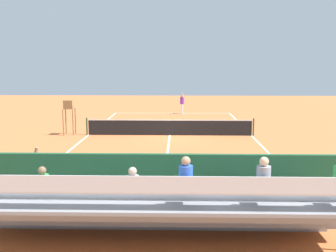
% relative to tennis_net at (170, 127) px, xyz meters
% --- Properties ---
extents(ground_plane, '(60.00, 60.00, 0.00)m').
position_rel_tennis_net_xyz_m(ground_plane, '(0.00, 0.00, -0.50)').
color(ground_plane, '#C66B38').
extents(court_line_markings, '(10.10, 22.20, 0.01)m').
position_rel_tennis_net_xyz_m(court_line_markings, '(0.00, -0.04, -0.50)').
color(court_line_markings, white).
rests_on(court_line_markings, ground).
extents(tennis_net, '(10.30, 0.10, 1.07)m').
position_rel_tennis_net_xyz_m(tennis_net, '(0.00, 0.00, 0.00)').
color(tennis_net, black).
rests_on(tennis_net, ground).
extents(backdrop_wall, '(18.00, 0.16, 2.00)m').
position_rel_tennis_net_xyz_m(backdrop_wall, '(0.00, 14.00, 0.50)').
color(backdrop_wall, '#235633').
rests_on(backdrop_wall, ground).
extents(bleacher_stand, '(9.06, 2.40, 2.48)m').
position_rel_tennis_net_xyz_m(bleacher_stand, '(-0.15, 15.37, 0.45)').
color(bleacher_stand, gray).
rests_on(bleacher_stand, ground).
extents(umpire_chair, '(0.67, 0.67, 2.14)m').
position_rel_tennis_net_xyz_m(umpire_chair, '(6.20, -0.05, 0.81)').
color(umpire_chair, olive).
rests_on(umpire_chair, ground).
extents(courtside_bench, '(1.80, 0.40, 0.93)m').
position_rel_tennis_net_xyz_m(courtside_bench, '(-2.30, 13.27, 0.06)').
color(courtside_bench, '#33383D').
rests_on(courtside_bench, ground).
extents(equipment_bag, '(0.90, 0.36, 0.36)m').
position_rel_tennis_net_xyz_m(equipment_bag, '(-0.71, 13.40, -0.32)').
color(equipment_bag, '#334C8C').
rests_on(equipment_bag, ground).
extents(tennis_player, '(0.36, 0.53, 1.93)m').
position_rel_tennis_net_xyz_m(tennis_player, '(-0.84, -10.60, 0.51)').
color(tennis_player, white).
rests_on(tennis_player, ground).
extents(tennis_racket, '(0.37, 0.59, 0.03)m').
position_rel_tennis_net_xyz_m(tennis_racket, '(0.09, -10.29, -0.49)').
color(tennis_racket, black).
rests_on(tennis_racket, ground).
extents(tennis_ball_near, '(0.07, 0.07, 0.07)m').
position_rel_tennis_net_xyz_m(tennis_ball_near, '(0.74, -8.97, -0.47)').
color(tennis_ball_near, '#CCDB33').
rests_on(tennis_ball_near, ground).
extents(tennis_ball_far, '(0.07, 0.07, 0.07)m').
position_rel_tennis_net_xyz_m(tennis_ball_far, '(-0.20, -7.60, -0.47)').
color(tennis_ball_far, '#CCDB33').
rests_on(tennis_ball_far, ground).
extents(line_judge, '(0.37, 0.53, 1.93)m').
position_rel_tennis_net_xyz_m(line_judge, '(3.79, 13.07, 0.51)').
color(line_judge, '#232328').
rests_on(line_judge, ground).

